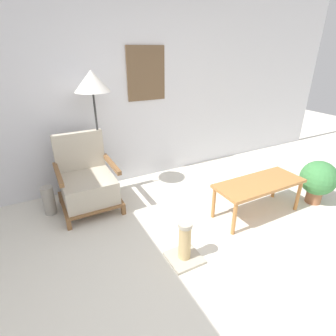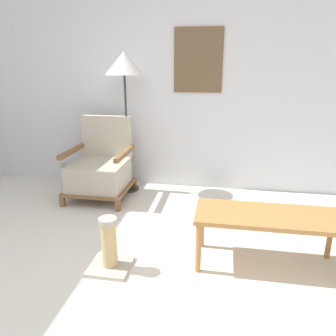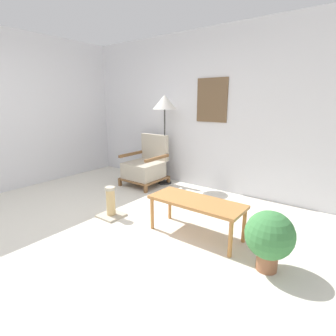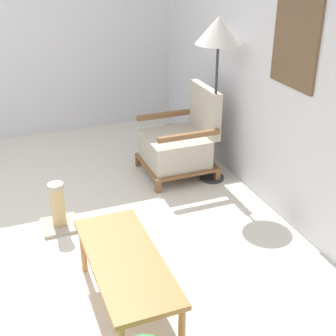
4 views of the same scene
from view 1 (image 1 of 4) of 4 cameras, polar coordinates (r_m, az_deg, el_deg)
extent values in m
plane|color=silver|center=(2.46, 14.63, -25.87)|extent=(14.00, 14.00, 0.00)
cube|color=silver|center=(3.81, -9.75, 16.43)|extent=(8.00, 0.06, 2.70)
cube|color=brown|center=(3.86, -4.77, 19.79)|extent=(0.56, 0.02, 0.72)
cube|color=brown|center=(3.22, -20.74, -11.50)|extent=(0.05, 0.05, 0.12)
cube|color=brown|center=(3.31, -9.70, -8.98)|extent=(0.05, 0.05, 0.12)
cube|color=brown|center=(3.78, -22.28, -6.10)|extent=(0.05, 0.05, 0.12)
cube|color=brown|center=(3.85, -12.88, -4.11)|extent=(0.05, 0.05, 0.12)
cube|color=brown|center=(3.48, -16.57, -6.47)|extent=(0.69, 0.70, 0.03)
cube|color=#BCB29E|center=(3.39, -16.81, -4.32)|extent=(0.61, 0.60, 0.29)
cube|color=#BCB29E|center=(3.53, -18.74, 3.56)|extent=(0.61, 0.08, 0.49)
cube|color=brown|center=(3.26, -22.83, -1.22)|extent=(0.05, 0.64, 0.05)
cube|color=brown|center=(3.35, -12.20, 0.92)|extent=(0.05, 0.64, 0.05)
cylinder|color=#2D2D2D|center=(3.84, -13.64, -5.09)|extent=(0.25, 0.25, 0.03)
cylinder|color=#2D2D2D|center=(3.55, -14.75, 4.73)|extent=(0.03, 0.03, 1.37)
cone|color=silver|center=(3.38, -16.28, 17.74)|extent=(0.43, 0.43, 0.25)
cube|color=#B2753D|center=(3.28, 19.29, -3.19)|extent=(1.10, 0.44, 0.04)
cylinder|color=#B2753D|center=(2.95, 14.23, -10.67)|extent=(0.04, 0.04, 0.40)
cylinder|color=#B2753D|center=(3.65, 26.46, -5.46)|extent=(0.04, 0.04, 0.40)
cylinder|color=#B2753D|center=(3.18, 9.91, -7.46)|extent=(0.04, 0.04, 0.40)
cylinder|color=#B2753D|center=(3.83, 22.22, -3.19)|extent=(0.04, 0.04, 0.40)
cylinder|color=#9E998E|center=(3.53, -24.51, -6.45)|extent=(0.14, 0.14, 0.36)
cylinder|color=#935B3D|center=(3.99, 29.12, -5.41)|extent=(0.19, 0.19, 0.17)
sphere|color=#3D7F42|center=(3.87, 29.94, -1.89)|extent=(0.45, 0.45, 0.45)
cube|color=#B2A893|center=(2.70, 3.55, -18.92)|extent=(0.31, 0.31, 0.03)
cylinder|color=tan|center=(2.57, 3.66, -15.79)|extent=(0.12, 0.12, 0.36)
cylinder|color=#B2A893|center=(2.44, 3.79, -12.26)|extent=(0.14, 0.14, 0.04)
camera|label=2|loc=(1.95, 71.99, -3.44)|focal=35.00mm
camera|label=3|loc=(3.72, 69.97, 3.31)|focal=28.00mm
camera|label=4|loc=(4.79, 50.77, 21.37)|focal=50.00mm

